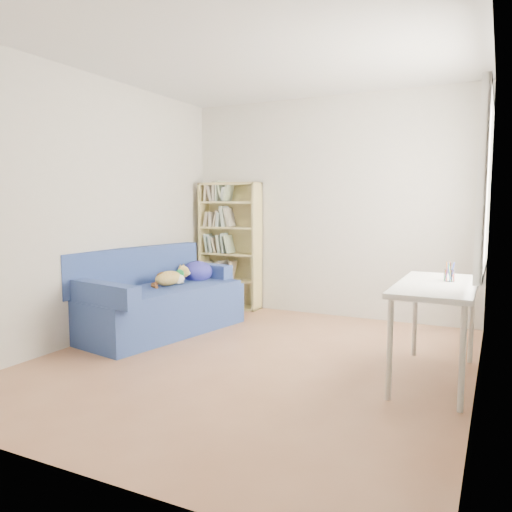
{
  "coord_description": "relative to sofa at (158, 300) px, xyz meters",
  "views": [
    {
      "loc": [
        1.86,
        -3.74,
        1.36
      ],
      "look_at": [
        -0.22,
        0.51,
        0.85
      ],
      "focal_mm": 35.0,
      "sensor_mm": 36.0,
      "label": 1
    }
  ],
  "objects": [
    {
      "name": "sofa",
      "position": [
        0.0,
        0.0,
        0.0
      ],
      "size": [
        1.16,
        1.93,
        0.88
      ],
      "rotation": [
        0.0,
        0.0,
        -0.19
      ],
      "color": "navy",
      "rests_on": "ground"
    },
    {
      "name": "room_shell",
      "position": [
        1.45,
        -0.43,
        1.3
      ],
      "size": [
        3.54,
        4.04,
        2.62
      ],
      "color": "silver",
      "rests_on": "ground"
    },
    {
      "name": "ground",
      "position": [
        1.35,
        -0.46,
        -0.33
      ],
      "size": [
        4.0,
        4.0,
        0.0
      ],
      "primitive_type": "plane",
      "color": "#9C6746",
      "rests_on": "ground"
    },
    {
      "name": "desk",
      "position": [
        2.8,
        -0.25,
        0.35
      ],
      "size": [
        0.56,
        1.23,
        0.75
      ],
      "color": "white",
      "rests_on": "ground"
    },
    {
      "name": "bookshelf",
      "position": [
        0.09,
        1.4,
        0.41
      ],
      "size": [
        0.81,
        0.25,
        1.61
      ],
      "color": "#D1BF71",
      "rests_on": "ground"
    },
    {
      "name": "pen_cup",
      "position": [
        2.87,
        -0.1,
        0.48
      ],
      "size": [
        0.08,
        0.08,
        0.16
      ],
      "color": "white",
      "rests_on": "desk"
    }
  ]
}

